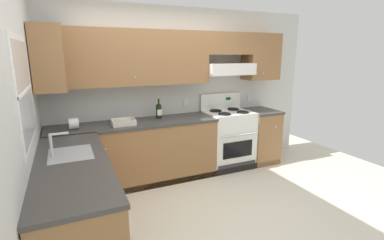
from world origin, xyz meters
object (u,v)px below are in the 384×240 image
(stove, at_px, (228,138))
(paper_towel_roll, at_px, (74,124))
(wine_bottle, at_px, (159,110))
(bowl, at_px, (123,123))

(stove, xyz_separation_m, paper_towel_roll, (-2.34, -0.03, 0.50))
(wine_bottle, bearing_deg, stove, -5.03)
(bowl, distance_m, paper_towel_roll, 0.62)
(wine_bottle, xyz_separation_m, bowl, (-0.57, -0.18, -0.10))
(stove, relative_size, bowl, 3.87)
(stove, relative_size, paper_towel_roll, 8.64)
(stove, relative_size, wine_bottle, 3.77)
(paper_towel_roll, bearing_deg, stove, 0.80)
(stove, bearing_deg, wine_bottle, 174.97)
(stove, height_order, wine_bottle, wine_bottle)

